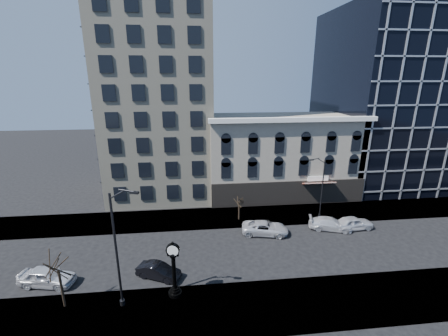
{
  "coord_description": "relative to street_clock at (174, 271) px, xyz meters",
  "views": [
    {
      "loc": [
        -1.32,
        -27.18,
        17.67
      ],
      "look_at": [
        2.0,
        4.0,
        8.0
      ],
      "focal_mm": 24.0,
      "sensor_mm": 36.0,
      "label": 1
    }
  ],
  "objects": [
    {
      "name": "car_far_a",
      "position": [
        9.92,
        9.31,
        -1.64
      ],
      "size": [
        5.74,
        3.49,
        1.49
      ],
      "primitive_type": "imported",
      "rotation": [
        0.0,
        0.0,
        1.37
      ],
      "color": "silver",
      "rests_on": "ground"
    },
    {
      "name": "street_clock",
      "position": [
        0.0,
        0.0,
        0.0
      ],
      "size": [
        1.14,
        1.14,
        5.02
      ],
      "rotation": [
        0.0,
        0.0,
        -0.17
      ],
      "color": "black",
      "rests_on": "sidewalk_near"
    },
    {
      "name": "victorian_row",
      "position": [
        15.18,
        21.89,
        3.61
      ],
      "size": [
        22.6,
        11.19,
        12.5
      ],
      "color": "gray",
      "rests_on": "ground"
    },
    {
      "name": "car_far_c",
      "position": [
        20.76,
        9.33,
        -1.59
      ],
      "size": [
        4.8,
        2.28,
        1.59
      ],
      "primitive_type": "imported",
      "rotation": [
        0.0,
        0.0,
        1.66
      ],
      "color": "silver",
      "rests_on": "ground"
    },
    {
      "name": "bare_tree_near",
      "position": [
        -8.7,
        -0.39,
        1.75
      ],
      "size": [
        3.1,
        3.1,
        5.32
      ],
      "color": "black",
      "rests_on": "sidewalk_near"
    },
    {
      "name": "bare_tree_far",
      "position": [
        7.43,
        13.08,
        0.65
      ],
      "size": [
        2.26,
        2.26,
        3.87
      ],
      "color": "black",
      "rests_on": "sidewalk_far"
    },
    {
      "name": "street_lamp_near",
      "position": [
        -3.41,
        -0.93,
        5.41
      ],
      "size": [
        2.58,
        0.95,
        10.17
      ],
      "rotation": [
        0.0,
        0.0,
        -0.26
      ],
      "color": "black",
      "rests_on": "sidewalk_near"
    },
    {
      "name": "cream_tower",
      "position": [
        -2.93,
        24.88,
        16.93
      ],
      "size": [
        15.9,
        15.4,
        42.5
      ],
      "color": "beige",
      "rests_on": "ground"
    },
    {
      "name": "ground",
      "position": [
        3.18,
        6.0,
        -2.39
      ],
      "size": [
        160.0,
        160.0,
        0.0
      ],
      "primitive_type": "plane",
      "color": "black",
      "rests_on": "ground"
    },
    {
      "name": "glass_office",
      "position": [
        35.18,
        26.91,
        11.61
      ],
      "size": [
        20.0,
        20.15,
        28.0
      ],
      "color": "black",
      "rests_on": "ground"
    },
    {
      "name": "car_far_b",
      "position": [
        17.95,
        9.53,
        -1.66
      ],
      "size": [
        5.36,
        3.35,
        1.45
      ],
      "primitive_type": "imported",
      "rotation": [
        0.0,
        0.0,
        1.29
      ],
      "color": "silver",
      "rests_on": "ground"
    },
    {
      "name": "car_near_b",
      "position": [
        -1.6,
        2.56,
        -1.72
      ],
      "size": [
        4.31,
        2.96,
        1.34
      ],
      "primitive_type": "imported",
      "rotation": [
        0.0,
        0.0,
        1.15
      ],
      "color": "black",
      "rests_on": "ground"
    },
    {
      "name": "car_near_a",
      "position": [
        -11.25,
        2.62,
        -1.57
      ],
      "size": [
        5.08,
        2.8,
        1.64
      ],
      "primitive_type": "imported",
      "rotation": [
        0.0,
        0.0,
        1.38
      ],
      "color": "silver",
      "rests_on": "ground"
    },
    {
      "name": "street_lamp_far",
      "position": [
        17.4,
        12.61,
        3.87
      ],
      "size": [
        2.09,
        0.59,
        8.13
      ],
      "rotation": [
        0.0,
        0.0,
        3.31
      ],
      "color": "black",
      "rests_on": "sidewalk_far"
    },
    {
      "name": "sidewalk_far",
      "position": [
        3.18,
        14.0,
        -2.33
      ],
      "size": [
        160.0,
        6.0,
        0.12
      ],
      "primitive_type": "cube",
      "color": "#9A968C",
      "rests_on": "ground"
    },
    {
      "name": "sidewalk_near",
      "position": [
        3.18,
        -2.0,
        -2.33
      ],
      "size": [
        160.0,
        6.0,
        0.12
      ],
      "primitive_type": "cube",
      "color": "#9A968C",
      "rests_on": "ground"
    }
  ]
}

